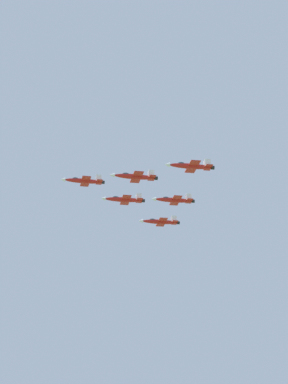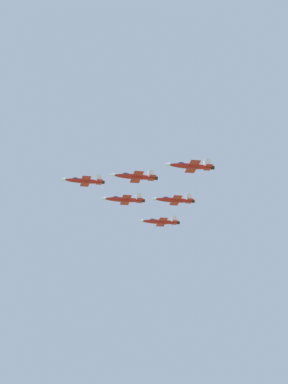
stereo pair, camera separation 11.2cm
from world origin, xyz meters
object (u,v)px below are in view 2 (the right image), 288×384
jet_left_wingman (135,176)px  jet_left_outer (190,166)px  jet_right_wingman (124,199)px  jet_right_outer (160,222)px  jet_slot_rear (174,200)px  jet_lead (84,181)px

jet_left_wingman → jet_left_outer: 20.30m
jet_left_wingman → jet_right_wingman: bearing=-91.1°
jet_right_outer → jet_slot_rear: (16.00, 20.83, -1.39)m
jet_left_outer → jet_right_outer: 52.53m
jet_left_wingman → jet_right_wingman: size_ratio=1.02×
jet_left_wingman → jet_left_outer: size_ratio=1.01×
jet_left_outer → jet_right_outer: bearing=-90.2°
jet_left_wingman → jet_right_outer: (-36.25, -21.83, -0.71)m
jet_right_outer → jet_slot_rear: 26.30m
jet_left_outer → jet_right_outer: jet_right_outer is taller
jet_left_wingman → jet_right_wingman: 26.35m
jet_lead → jet_right_wingman: 20.29m
jet_right_wingman → jet_right_outer: 20.48m
jet_right_wingman → jet_right_outer: jet_right_wingman is taller
jet_lead → jet_left_outer: jet_lead is taller
jet_lead → jet_slot_rear: jet_lead is taller
jet_left_outer → jet_slot_rear: 26.29m
jet_left_wingman → jet_right_outer: bearing=-112.5°
jet_lead → jet_right_outer: 40.71m
jet_right_outer → jet_slot_rear: jet_right_outer is taller
jet_slot_rear → jet_right_wingman: bearing=-39.8°
jet_right_outer → jet_right_wingman: bearing=41.1°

